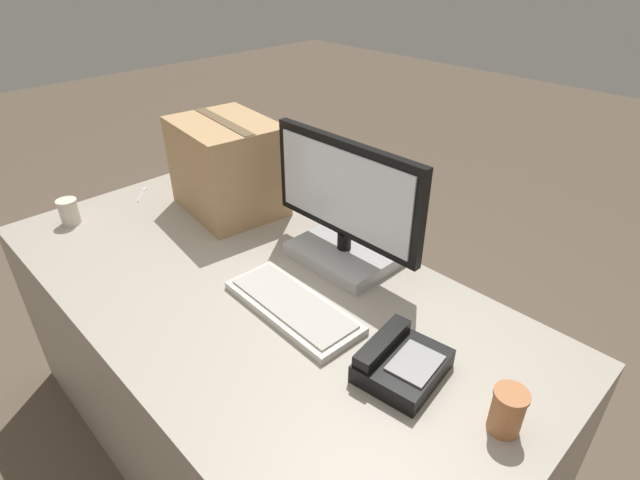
# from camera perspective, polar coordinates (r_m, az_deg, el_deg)

# --- Properties ---
(ground_plane) EXTENTS (12.00, 12.00, 0.00)m
(ground_plane) POSITION_cam_1_polar(r_m,az_deg,el_deg) (2.02, -6.36, -21.66)
(ground_plane) COLOR brown
(office_desk) EXTENTS (1.80, 0.90, 0.72)m
(office_desk) POSITION_cam_1_polar(r_m,az_deg,el_deg) (1.75, -7.06, -14.52)
(office_desk) COLOR #A89E8E
(office_desk) RESTS_ON ground_plane
(monitor) EXTENTS (0.56, 0.24, 0.40)m
(monitor) POSITION_cam_1_polar(r_m,az_deg,el_deg) (1.52, 2.84, 2.91)
(monitor) COLOR #B7B7B7
(monitor) RESTS_ON office_desk
(keyboard) EXTENTS (0.43, 0.18, 0.03)m
(keyboard) POSITION_cam_1_polar(r_m,az_deg,el_deg) (1.39, -3.17, -7.57)
(keyboard) COLOR beige
(keyboard) RESTS_ON office_desk
(desk_phone) EXTENTS (0.20, 0.22, 0.08)m
(desk_phone) POSITION_cam_1_polar(r_m,az_deg,el_deg) (1.22, 9.18, -13.68)
(desk_phone) COLOR black
(desk_phone) RESTS_ON office_desk
(paper_cup_left) EXTENTS (0.07, 0.07, 0.09)m
(paper_cup_left) POSITION_cam_1_polar(r_m,az_deg,el_deg) (2.00, -26.76, 2.92)
(paper_cup_left) COLOR beige
(paper_cup_left) RESTS_ON office_desk
(paper_cup_right) EXTENTS (0.07, 0.07, 0.11)m
(paper_cup_right) POSITION_cam_1_polar(r_m,az_deg,el_deg) (1.15, 20.62, -17.81)
(paper_cup_right) COLOR #BC7547
(paper_cup_right) RESTS_ON office_desk
(spoon) EXTENTS (0.12, 0.10, 0.00)m
(spoon) POSITION_cam_1_polar(r_m,az_deg,el_deg) (2.16, -19.65, 5.23)
(spoon) COLOR silver
(spoon) RESTS_ON office_desk
(cardboard_box) EXTENTS (0.42, 0.35, 0.34)m
(cardboard_box) POSITION_cam_1_polar(r_m,az_deg,el_deg) (1.87, -10.51, 8.25)
(cardboard_box) COLOR tan
(cardboard_box) RESTS_ON office_desk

